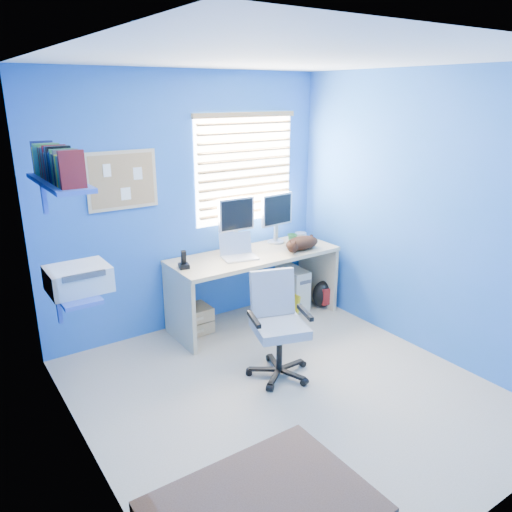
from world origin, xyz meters
TOP-DOWN VIEW (x-y plane):
  - floor at (0.00, 0.00)m, footprint 3.00×3.20m
  - ceiling at (0.00, 0.00)m, footprint 3.00×3.20m
  - wall_back at (0.00, 1.60)m, footprint 3.00×0.01m
  - wall_front at (0.00, -1.60)m, footprint 3.00×0.01m
  - wall_left at (-1.50, 0.00)m, footprint 0.01×3.20m
  - wall_right at (1.50, 0.00)m, footprint 0.01×3.20m
  - desk at (0.54, 1.26)m, footprint 1.75×0.65m
  - laptop at (0.34, 1.21)m, footprint 0.38×0.33m
  - monitor_left at (0.47, 1.50)m, footprint 0.40×0.14m
  - monitor_right at (0.95, 1.44)m, footprint 0.41×0.15m
  - phone at (-0.24, 1.26)m, footprint 0.11×0.13m
  - mug at (1.09, 1.33)m, footprint 0.10×0.09m
  - cd_spindle at (1.27, 1.41)m, footprint 0.13×0.13m
  - cat at (1.03, 1.09)m, footprint 0.44×0.34m
  - tower_pc at (1.10, 1.33)m, footprint 0.22×0.45m
  - drawer_boxes at (-0.12, 1.37)m, footprint 0.35×0.28m
  - yellow_book at (0.96, 1.13)m, footprint 0.03×0.17m
  - backpack at (1.37, 1.11)m, footprint 0.28×0.22m
  - office_chair at (0.12, 0.29)m, footprint 0.64×0.64m
  - window_blinds at (0.65, 1.57)m, footprint 1.15×0.05m
  - corkboard at (-0.65, 1.58)m, footprint 0.64×0.02m
  - wall_shelves at (-1.35, 0.75)m, footprint 0.42×0.90m

SIDE VIEW (x-z plane):
  - floor at x=0.00m, z-range 0.00..0.00m
  - yellow_book at x=0.96m, z-range 0.00..0.24m
  - drawer_boxes at x=-0.12m, z-range 0.00..0.27m
  - backpack at x=1.37m, z-range 0.00..0.31m
  - tower_pc at x=1.10m, z-range 0.00..0.45m
  - office_chair at x=0.12m, z-range -0.11..0.77m
  - desk at x=0.54m, z-range 0.00..0.74m
  - cd_spindle at x=1.27m, z-range 0.74..0.81m
  - mug at x=1.09m, z-range 0.74..0.84m
  - cat at x=1.03m, z-range 0.74..0.88m
  - phone at x=-0.24m, z-range 0.74..0.91m
  - laptop at x=0.34m, z-range 0.74..0.96m
  - monitor_left at x=0.47m, z-range 0.74..1.28m
  - monitor_right at x=0.95m, z-range 0.74..1.28m
  - wall_back at x=0.00m, z-range 0.00..2.50m
  - wall_front at x=0.00m, z-range 0.00..2.50m
  - wall_left at x=-1.50m, z-range 0.00..2.50m
  - wall_right at x=1.50m, z-range 0.00..2.50m
  - wall_shelves at x=-1.35m, z-range 0.91..1.96m
  - corkboard at x=-0.65m, z-range 1.29..1.81m
  - window_blinds at x=0.65m, z-range 1.00..2.10m
  - ceiling at x=0.00m, z-range 2.50..2.50m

